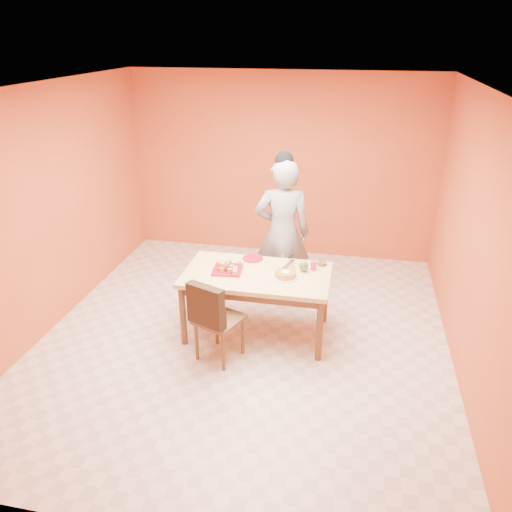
% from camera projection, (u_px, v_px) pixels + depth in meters
% --- Properties ---
extents(floor, '(5.00, 5.00, 0.00)m').
position_uv_depth(floor, '(244.00, 337.00, 5.67)').
color(floor, silver).
rests_on(floor, ground).
extents(ceiling, '(5.00, 5.00, 0.00)m').
position_uv_depth(ceiling, '(242.00, 88.00, 4.55)').
color(ceiling, silver).
rests_on(ceiling, wall_back).
extents(wall_back, '(4.50, 0.00, 4.50)m').
position_uv_depth(wall_back, '(281.00, 167.00, 7.34)').
color(wall_back, '#D05A30').
rests_on(wall_back, floor).
extents(wall_left, '(0.00, 5.00, 5.00)m').
position_uv_depth(wall_left, '(45.00, 212.00, 5.52)').
color(wall_left, '#D05A30').
rests_on(wall_left, floor).
extents(wall_right, '(0.00, 5.00, 5.00)m').
position_uv_depth(wall_right, '(475.00, 243.00, 4.70)').
color(wall_right, '#D05A30').
rests_on(wall_right, floor).
extents(dining_table, '(1.60, 0.90, 0.76)m').
position_uv_depth(dining_table, '(257.00, 281.00, 5.50)').
color(dining_table, '#E5BC77').
rests_on(dining_table, floor).
extents(dining_chair, '(0.57, 0.63, 0.94)m').
position_uv_depth(dining_chair, '(219.00, 318.00, 5.12)').
color(dining_chair, brown).
rests_on(dining_chair, floor).
extents(pastry_pile, '(0.29, 0.29, 0.09)m').
position_uv_depth(pastry_pile, '(228.00, 265.00, 5.49)').
color(pastry_pile, tan).
rests_on(pastry_pile, pastry_platter).
extents(person, '(0.74, 0.55, 1.85)m').
position_uv_depth(person, '(282.00, 233.00, 6.09)').
color(person, gray).
rests_on(person, floor).
extents(pastry_platter, '(0.35, 0.35, 0.02)m').
position_uv_depth(pastry_platter, '(228.00, 270.00, 5.51)').
color(pastry_platter, maroon).
rests_on(pastry_platter, dining_table).
extents(red_dinner_plate, '(0.29, 0.29, 0.01)m').
position_uv_depth(red_dinner_plate, '(253.00, 258.00, 5.79)').
color(red_dinner_plate, maroon).
rests_on(red_dinner_plate, dining_table).
extents(white_cake_plate, '(0.35, 0.35, 0.01)m').
position_uv_depth(white_cake_plate, '(285.00, 277.00, 5.36)').
color(white_cake_plate, silver).
rests_on(white_cake_plate, dining_table).
extents(sponge_cake, '(0.31, 0.31, 0.05)m').
position_uv_depth(sponge_cake, '(285.00, 274.00, 5.35)').
color(sponge_cake, gold).
rests_on(sponge_cake, white_cake_plate).
extents(cake_server, '(0.12, 0.27, 0.01)m').
position_uv_depth(cake_server, '(289.00, 264.00, 5.50)').
color(cake_server, silver).
rests_on(cake_server, sponge_cake).
extents(egg_ornament, '(0.11, 0.09, 0.13)m').
position_uv_depth(egg_ornament, '(304.00, 266.00, 5.47)').
color(egg_ornament, olive).
rests_on(egg_ornament, dining_table).
extents(magenta_glass, '(0.08, 0.08, 0.09)m').
position_uv_depth(magenta_glass, '(314.00, 266.00, 5.52)').
color(magenta_glass, '#BB1C6A').
rests_on(magenta_glass, dining_table).
extents(checker_tin, '(0.12, 0.12, 0.03)m').
position_uv_depth(checker_tin, '(322.00, 264.00, 5.64)').
color(checker_tin, '#36230E').
rests_on(checker_tin, dining_table).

